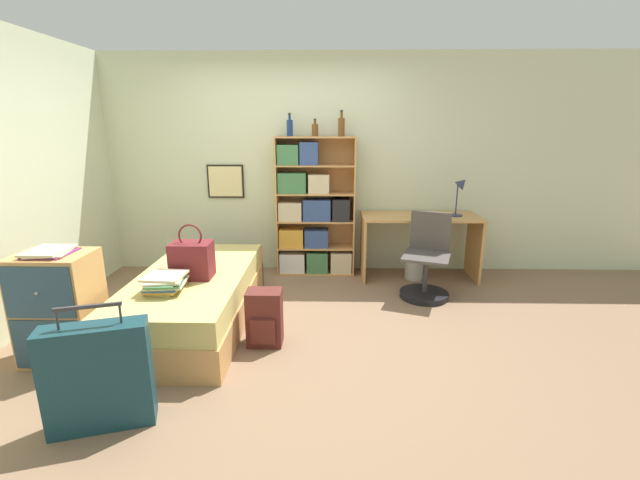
{
  "coord_description": "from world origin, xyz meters",
  "views": [
    {
      "loc": [
        0.5,
        -3.61,
        1.77
      ],
      "look_at": [
        0.42,
        0.2,
        0.75
      ],
      "focal_mm": 24.0,
      "sensor_mm": 36.0,
      "label": 1
    }
  ],
  "objects": [
    {
      "name": "ground_plane",
      "position": [
        0.0,
        0.0,
        0.0
      ],
      "size": [
        14.0,
        14.0,
        0.0
      ],
      "primitive_type": "plane",
      "color": "#84664C"
    },
    {
      "name": "wall_back",
      "position": [
        -0.0,
        1.64,
        1.3
      ],
      "size": [
        10.0,
        0.09,
        2.6
      ],
      "color": "beige",
      "rests_on": "ground_plane"
    },
    {
      "name": "wall_left",
      "position": [
        -2.22,
        0.0,
        1.3
      ],
      "size": [
        0.06,
        10.0,
        2.6
      ],
      "color": "beige",
      "rests_on": "ground_plane"
    },
    {
      "name": "bed",
      "position": [
        -0.73,
        0.02,
        0.24
      ],
      "size": [
        0.96,
        1.99,
        0.48
      ],
      "color": "tan",
      "rests_on": "ground_plane"
    },
    {
      "name": "handbag",
      "position": [
        -0.69,
        -0.09,
        0.64
      ],
      "size": [
        0.34,
        0.24,
        0.48
      ],
      "color": "maroon",
      "rests_on": "bed"
    },
    {
      "name": "book_stack_on_bed",
      "position": [
        -0.81,
        -0.41,
        0.55
      ],
      "size": [
        0.33,
        0.38,
        0.14
      ],
      "color": "#99894C",
      "rests_on": "bed"
    },
    {
      "name": "suitcase",
      "position": [
        -0.86,
        -1.4,
        0.33
      ],
      "size": [
        0.62,
        0.34,
        0.79
      ],
      "color": "#143842",
      "rests_on": "ground_plane"
    },
    {
      "name": "dresser",
      "position": [
        -1.56,
        -0.63,
        0.43
      ],
      "size": [
        0.54,
        0.44,
        0.85
      ],
      "color": "tan",
      "rests_on": "ground_plane"
    },
    {
      "name": "magazine_pile_on_dresser",
      "position": [
        -1.56,
        -0.63,
        0.87
      ],
      "size": [
        0.31,
        0.33,
        0.04
      ],
      "color": "#7A336B",
      "rests_on": "dresser"
    },
    {
      "name": "bookcase",
      "position": [
        0.28,
        1.44,
        0.74
      ],
      "size": [
        0.93,
        0.29,
        1.65
      ],
      "color": "tan",
      "rests_on": "ground_plane"
    },
    {
      "name": "bottle_green",
      "position": [
        0.04,
        1.48,
        1.75
      ],
      "size": [
        0.07,
        0.07,
        0.26
      ],
      "color": "navy",
      "rests_on": "bookcase"
    },
    {
      "name": "bottle_brown",
      "position": [
        0.33,
        1.47,
        1.73
      ],
      "size": [
        0.07,
        0.07,
        0.2
      ],
      "color": "brown",
      "rests_on": "bookcase"
    },
    {
      "name": "bottle_clear",
      "position": [
        0.64,
        1.45,
        1.76
      ],
      "size": [
        0.08,
        0.08,
        0.29
      ],
      "color": "brown",
      "rests_on": "bookcase"
    },
    {
      "name": "desk",
      "position": [
        1.57,
        1.3,
        0.54
      ],
      "size": [
        1.36,
        0.59,
        0.76
      ],
      "color": "tan",
      "rests_on": "ground_plane"
    },
    {
      "name": "desk_lamp",
      "position": [
        2.0,
        1.29,
        1.07
      ],
      "size": [
        0.2,
        0.15,
        0.47
      ],
      "color": "navy",
      "rests_on": "desk"
    },
    {
      "name": "desk_chair",
      "position": [
        1.53,
        0.71,
        0.28
      ],
      "size": [
        0.59,
        0.59,
        0.89
      ],
      "color": "black",
      "rests_on": "ground_plane"
    },
    {
      "name": "backpack",
      "position": [
        -0.03,
        -0.37,
        0.23
      ],
      "size": [
        0.29,
        0.24,
        0.47
      ],
      "color": "#56231E",
      "rests_on": "ground_plane"
    },
    {
      "name": "waste_bin",
      "position": [
        1.52,
        1.24,
        0.11
      ],
      "size": [
        0.21,
        0.21,
        0.22
      ],
      "color": "#B7B2A8",
      "rests_on": "ground_plane"
    }
  ]
}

